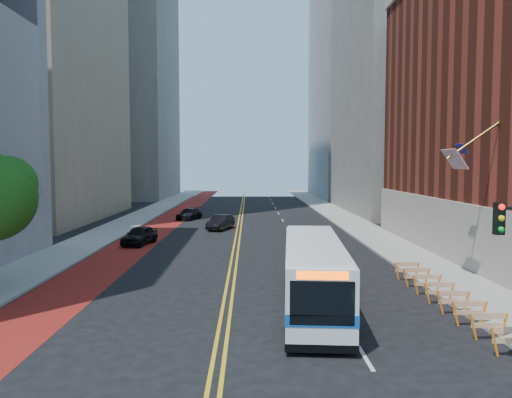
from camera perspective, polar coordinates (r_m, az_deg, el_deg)
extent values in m
plane|color=black|center=(18.99, -3.89, -15.49)|extent=(160.00, 160.00, 0.00)
cube|color=gray|center=(50.00, -15.89, -3.34)|extent=(4.00, 140.00, 0.15)
cube|color=gray|center=(49.52, 12.07, -3.35)|extent=(4.00, 140.00, 0.15)
cube|color=maroon|center=(49.14, -11.48, -3.48)|extent=(3.60, 140.00, 0.01)
cube|color=gold|center=(48.31, -2.19, -3.53)|extent=(0.14, 140.00, 0.01)
cube|color=gold|center=(48.30, -1.77, -3.53)|extent=(0.14, 140.00, 0.01)
cube|color=silver|center=(17.51, 12.38, -17.28)|extent=(0.14, 2.20, 0.01)
cube|color=silver|center=(24.99, 8.13, -10.71)|extent=(0.14, 2.20, 0.01)
cube|color=silver|center=(32.72, 5.94, -7.17)|extent=(0.14, 2.20, 0.01)
cube|color=silver|center=(40.55, 4.61, -4.99)|extent=(0.14, 2.20, 0.01)
cube|color=silver|center=(48.44, 3.72, -3.51)|extent=(0.14, 2.20, 0.01)
cube|color=silver|center=(56.36, 3.08, -2.45)|extent=(0.14, 2.20, 0.01)
cube|color=silver|center=(64.30, 2.59, -1.65)|extent=(0.14, 2.20, 0.01)
cube|color=silver|center=(72.25, 2.22, -1.03)|extent=(0.14, 2.20, 0.01)
cube|color=silver|center=(80.22, 1.92, -0.53)|extent=(0.14, 2.20, 0.01)
cube|color=silver|center=(88.19, 1.67, -0.12)|extent=(0.14, 2.20, 0.01)
cube|color=silver|center=(96.16, 1.47, 0.23)|extent=(0.14, 2.20, 0.01)
cube|color=silver|center=(104.14, 1.29, 0.52)|extent=(0.14, 2.20, 0.01)
cube|color=#9E9384|center=(32.89, 22.65, -3.88)|extent=(0.50, 36.00, 4.00)
cube|color=black|center=(33.97, 22.09, -5.16)|extent=(0.35, 2.80, 2.20)
cube|color=black|center=(40.44, 18.23, -3.64)|extent=(0.35, 2.80, 2.20)
cube|color=#A57F33|center=(29.07, 26.16, 7.87)|extent=(0.25, 0.25, 0.25)
cylinder|color=#A57F33|center=(28.43, 23.66, 6.22)|extent=(2.85, 0.12, 2.05)
cube|color=#B21419|center=(28.01, 21.74, 4.26)|extent=(0.75, 1.90, 1.05)
cube|color=navy|center=(28.64, 22.44, 5.33)|extent=(0.39, 0.85, 0.52)
cube|color=slate|center=(70.79, 17.95, 14.94)|extent=(18.00, 26.00, 40.00)
cube|color=gray|center=(100.84, 12.91, 16.02)|extent=(20.00, 28.00, 55.00)
cube|color=slate|center=(102.48, -15.74, 18.65)|extent=(20.00, 26.00, 65.00)
cube|color=orange|center=(18.74, 25.60, -14.54)|extent=(0.32, 0.06, 0.99)
cube|color=orange|center=(18.86, 27.17, -13.19)|extent=(1.25, 0.05, 0.22)
cube|color=orange|center=(18.96, 27.14, -14.21)|extent=(1.25, 0.05, 0.18)
cube|color=orange|center=(20.07, 23.58, -13.24)|extent=(0.32, 0.06, 0.99)
cube|color=orange|center=(20.53, 26.45, -12.93)|extent=(0.32, 0.06, 0.99)
cube|color=orange|center=(20.18, 25.06, -12.00)|extent=(1.25, 0.05, 0.22)
cube|color=orange|center=(20.28, 25.03, -12.95)|extent=(1.25, 0.05, 0.18)
cube|color=orange|center=(21.43, 21.83, -12.09)|extent=(0.32, 0.06, 0.99)
cube|color=orange|center=(21.86, 24.55, -11.84)|extent=(0.32, 0.06, 0.99)
cube|color=orange|center=(21.53, 23.24, -10.94)|extent=(1.25, 0.05, 0.22)
cube|color=orange|center=(21.62, 23.21, -11.84)|extent=(1.25, 0.05, 0.18)
cube|color=orange|center=(22.81, 20.31, -11.07)|extent=(0.32, 0.06, 0.99)
cube|color=orange|center=(23.22, 22.89, -10.87)|extent=(0.32, 0.06, 0.99)
cube|color=orange|center=(22.91, 21.64, -10.00)|extent=(1.25, 0.05, 0.22)
cube|color=orange|center=(23.00, 21.61, -10.85)|extent=(1.25, 0.05, 0.18)
cube|color=orange|center=(24.21, 18.97, -10.16)|extent=(0.32, 0.06, 0.99)
cube|color=orange|center=(24.60, 21.42, -10.00)|extent=(0.32, 0.06, 0.99)
cube|color=orange|center=(24.31, 20.23, -9.16)|extent=(1.25, 0.05, 0.22)
cube|color=orange|center=(24.39, 20.21, -9.97)|extent=(1.25, 0.05, 0.18)
cube|color=orange|center=(25.63, 17.78, -9.35)|extent=(0.32, 0.06, 0.99)
cube|color=orange|center=(26.00, 20.11, -9.21)|extent=(0.32, 0.06, 0.99)
cube|color=orange|center=(25.73, 18.98, -8.41)|extent=(1.25, 0.05, 0.22)
cube|color=orange|center=(25.80, 18.96, -9.17)|extent=(1.25, 0.05, 0.18)
cube|color=orange|center=(27.07, 16.73, -8.62)|extent=(0.32, 0.06, 0.99)
cube|color=orange|center=(27.42, 18.94, -8.50)|extent=(0.32, 0.06, 0.99)
cube|color=orange|center=(27.16, 17.86, -7.74)|extent=(1.25, 0.05, 0.22)
cube|color=orange|center=(27.23, 17.85, -8.46)|extent=(1.25, 0.05, 0.18)
cube|color=orange|center=(28.52, 15.78, -7.96)|extent=(0.32, 0.06, 0.99)
cube|color=orange|center=(28.85, 17.90, -7.86)|extent=(0.32, 0.06, 0.99)
cube|color=orange|center=(28.60, 16.86, -7.13)|extent=(1.25, 0.05, 0.22)
cube|color=orange|center=(28.67, 16.85, -7.81)|extent=(1.25, 0.05, 0.18)
sphere|color=#19450E|center=(26.96, -26.51, 1.49)|extent=(2.80, 2.80, 2.80)
cube|color=black|center=(16.20, 26.03, -2.01)|extent=(0.28, 0.22, 0.95)
sphere|color=red|center=(16.05, 26.29, -0.82)|extent=(0.18, 0.18, 0.18)
sphere|color=yellow|center=(16.08, 26.25, -1.99)|extent=(0.18, 0.18, 0.18)
sphere|color=#0CA526|center=(16.11, 26.22, -3.16)|extent=(0.18, 0.18, 0.18)
cube|color=silver|center=(22.00, 6.61, -8.38)|extent=(3.25, 11.16, 2.61)
cube|color=#104A98|center=(22.08, 6.60, -9.37)|extent=(3.29, 11.20, 0.41)
cube|color=black|center=(22.63, 6.52, -6.90)|extent=(3.04, 7.87, 0.87)
cube|color=black|center=(16.64, 7.57, -11.72)|extent=(2.10, 0.26, 1.47)
cube|color=black|center=(27.30, 6.04, -5.12)|extent=(1.91, 0.24, 0.92)
cube|color=#FF5905|center=(16.41, 7.60, -8.64)|extent=(1.67, 0.21, 0.28)
cube|color=silver|center=(21.75, 6.64, -4.89)|extent=(3.09, 10.60, 0.11)
cube|color=black|center=(22.31, 6.58, -11.66)|extent=(3.28, 11.19, 0.28)
cylinder|color=black|center=(18.88, 3.74, -14.14)|extent=(0.35, 0.94, 0.92)
cylinder|color=black|center=(19.00, 10.48, -14.08)|extent=(0.35, 0.94, 0.92)
cylinder|color=black|center=(25.24, 3.75, -9.47)|extent=(0.35, 0.94, 0.92)
cylinder|color=black|center=(25.33, 8.72, -9.46)|extent=(0.35, 0.94, 0.92)
cylinder|color=black|center=(26.52, 3.75, -8.81)|extent=(0.35, 0.94, 0.92)
cylinder|color=black|center=(26.61, 8.47, -8.80)|extent=(0.35, 0.94, 0.92)
imported|color=black|center=(40.53, -13.17, -4.06)|extent=(2.53, 4.52, 1.45)
imported|color=black|center=(48.54, -4.07, -2.66)|extent=(2.68, 4.55, 1.42)
imported|color=black|center=(57.68, -7.63, -1.70)|extent=(3.02, 4.78, 1.29)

